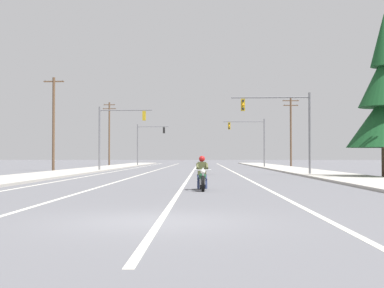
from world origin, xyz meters
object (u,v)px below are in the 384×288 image
at_px(motorcycle_with_rider, 202,176).
at_px(traffic_signal_mid_left, 147,138).
at_px(traffic_signal_near_right, 286,120).
at_px(utility_pole_right_far, 291,130).
at_px(utility_pole_left_far, 109,132).
at_px(traffic_signal_near_left, 115,128).
at_px(utility_pole_left_near, 54,122).
at_px(traffic_signal_mid_right, 252,135).

distance_m(motorcycle_with_rider, traffic_signal_mid_left, 56.75).
bearing_deg(traffic_signal_near_right, utility_pole_right_far, 80.04).
bearing_deg(utility_pole_left_far, traffic_signal_near_left, -79.08).
height_order(utility_pole_left_near, utility_pole_left_far, utility_pole_left_far).
bearing_deg(traffic_signal_near_right, traffic_signal_mid_left, 110.65).
bearing_deg(utility_pole_right_far, traffic_signal_mid_right, -133.82).
bearing_deg(traffic_signal_mid_right, utility_pole_left_near, -143.49).
bearing_deg(utility_pole_left_far, motorcycle_with_rider, -76.48).
bearing_deg(utility_pole_left_far, traffic_signal_near_right, -64.94).
bearing_deg(traffic_signal_near_right, traffic_signal_near_left, 143.68).
bearing_deg(utility_pole_right_far, utility_pole_left_far, 156.48).
bearing_deg(traffic_signal_near_right, utility_pole_left_far, 115.06).
bearing_deg(utility_pole_left_near, utility_pole_left_far, 90.78).
xyz_separation_m(traffic_signal_near_left, traffic_signal_mid_right, (14.70, 16.97, 0.01)).
height_order(motorcycle_with_rider, utility_pole_right_far, utility_pole_right_far).
xyz_separation_m(traffic_signal_near_right, utility_pole_left_near, (-20.97, 12.20, 0.65)).
distance_m(motorcycle_with_rider, utility_pole_left_near, 33.18).
relative_size(traffic_signal_near_left, utility_pole_left_near, 0.67).
xyz_separation_m(traffic_signal_near_right, utility_pole_right_far, (5.95, 33.92, 0.99)).
height_order(traffic_signal_mid_right, utility_pole_left_near, utility_pole_left_near).
height_order(traffic_signal_near_right, traffic_signal_mid_left, same).
distance_m(traffic_signal_near_right, traffic_signal_near_left, 18.20).
bearing_deg(utility_pole_right_far, traffic_signal_near_right, -99.96).
xyz_separation_m(traffic_signal_mid_right, utility_pole_right_far, (5.92, 6.17, 1.02)).
bearing_deg(traffic_signal_near_right, traffic_signal_mid_right, 89.93).
bearing_deg(traffic_signal_mid_left, utility_pole_left_far, 134.01).
relative_size(traffic_signal_near_right, utility_pole_right_far, 0.65).
distance_m(utility_pole_left_near, utility_pole_right_far, 34.59).
bearing_deg(traffic_signal_mid_left, traffic_signal_near_right, -69.35).
xyz_separation_m(traffic_signal_mid_right, utility_pole_left_near, (-21.01, -15.55, 0.69)).
height_order(traffic_signal_near_right, utility_pole_right_far, utility_pole_right_far).
xyz_separation_m(traffic_signal_mid_right, traffic_signal_mid_left, (-14.65, 11.03, -0.04)).
height_order(traffic_signal_near_left, traffic_signal_mid_right, same).
bearing_deg(traffic_signal_near_left, traffic_signal_mid_left, 89.89).
xyz_separation_m(traffic_signal_near_right, traffic_signal_mid_right, (0.04, 27.75, -0.03)).
distance_m(traffic_signal_mid_right, traffic_signal_mid_left, 18.33).
height_order(traffic_signal_near_left, traffic_signal_mid_left, same).
relative_size(motorcycle_with_rider, traffic_signal_mid_left, 0.35).
xyz_separation_m(traffic_signal_near_left, utility_pole_left_far, (-6.76, 35.05, 1.34)).
height_order(utility_pole_left_near, utility_pole_right_far, utility_pole_right_far).
bearing_deg(traffic_signal_mid_left, traffic_signal_near_left, -90.11).
xyz_separation_m(traffic_signal_near_left, utility_pole_right_far, (20.62, 23.14, 1.03)).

